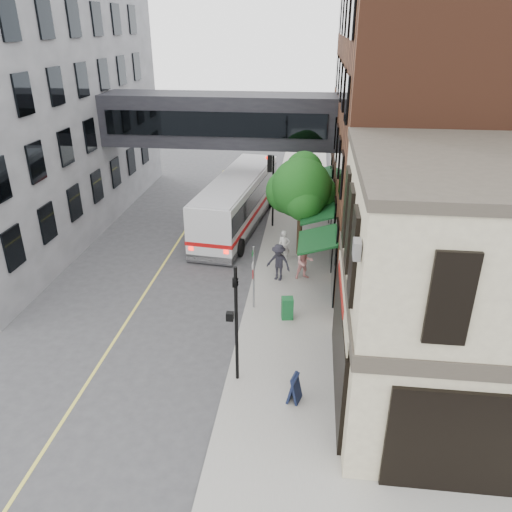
% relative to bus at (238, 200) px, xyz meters
% --- Properties ---
extents(ground, '(120.00, 120.00, 0.00)m').
position_rel_bus_xyz_m(ground, '(1.81, -17.06, -1.78)').
color(ground, '#38383A').
rests_on(ground, ground).
extents(sidewalk_main, '(4.00, 60.00, 0.15)m').
position_rel_bus_xyz_m(sidewalk_main, '(3.81, -3.06, -1.71)').
color(sidewalk_main, gray).
rests_on(sidewalk_main, ground).
extents(corner_building, '(10.19, 8.12, 8.45)m').
position_rel_bus_xyz_m(corner_building, '(10.79, -15.06, 2.43)').
color(corner_building, tan).
rests_on(corner_building, ground).
extents(brick_building, '(13.76, 18.00, 14.00)m').
position_rel_bus_xyz_m(brick_building, '(11.79, -2.07, 5.20)').
color(brick_building, '#492516').
rests_on(brick_building, ground).
extents(skyway_bridge, '(14.00, 3.18, 3.00)m').
position_rel_bus_xyz_m(skyway_bridge, '(-1.19, 0.94, 4.72)').
color(skyway_bridge, black).
rests_on(skyway_bridge, ground).
extents(traffic_signal_near, '(0.44, 0.22, 4.60)m').
position_rel_bus_xyz_m(traffic_signal_near, '(2.18, -15.06, 1.20)').
color(traffic_signal_near, black).
rests_on(traffic_signal_near, sidewalk_main).
extents(traffic_signal_far, '(0.53, 0.28, 4.50)m').
position_rel_bus_xyz_m(traffic_signal_far, '(2.08, -0.06, 1.55)').
color(traffic_signal_far, black).
rests_on(traffic_signal_far, sidewalk_main).
extents(street_sign_pole, '(0.08, 0.75, 3.00)m').
position_rel_bus_xyz_m(street_sign_pole, '(2.21, -10.06, 0.15)').
color(street_sign_pole, gray).
rests_on(street_sign_pole, sidewalk_main).
extents(street_tree, '(3.80, 3.20, 5.60)m').
position_rel_bus_xyz_m(street_tree, '(4.01, -3.84, 2.13)').
color(street_tree, '#382619').
rests_on(street_tree, sidewalk_main).
extents(lane_marking, '(0.12, 40.00, 0.01)m').
position_rel_bus_xyz_m(lane_marking, '(-3.19, -7.06, -1.78)').
color(lane_marking, '#D8CC4C').
rests_on(lane_marking, ground).
extents(bus, '(4.02, 12.06, 3.18)m').
position_rel_bus_xyz_m(bus, '(0.00, 0.00, 0.00)').
color(bus, silver).
rests_on(bus, ground).
extents(pedestrian_a, '(0.65, 0.44, 1.74)m').
position_rel_bus_xyz_m(pedestrian_a, '(3.25, -5.10, -0.76)').
color(pedestrian_a, silver).
rests_on(pedestrian_a, sidewalk_main).
extents(pedestrian_b, '(1.07, 0.95, 1.83)m').
position_rel_bus_xyz_m(pedestrian_b, '(4.39, -6.98, -0.72)').
color(pedestrian_b, pink).
rests_on(pedestrian_b, sidewalk_main).
extents(pedestrian_c, '(1.40, 1.09, 1.91)m').
position_rel_bus_xyz_m(pedestrian_c, '(3.11, -7.27, -0.68)').
color(pedestrian_c, '#212029').
rests_on(pedestrian_c, sidewalk_main).
extents(newspaper_box, '(0.56, 0.51, 0.99)m').
position_rel_bus_xyz_m(newspaper_box, '(3.76, -10.81, -1.14)').
color(newspaper_box, '#145A2A').
rests_on(newspaper_box, sidewalk_main).
extents(sandwich_board, '(0.52, 0.65, 1.02)m').
position_rel_bus_xyz_m(sandwich_board, '(4.31, -16.00, -1.12)').
color(sandwich_board, black).
rests_on(sandwich_board, sidewalk_main).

